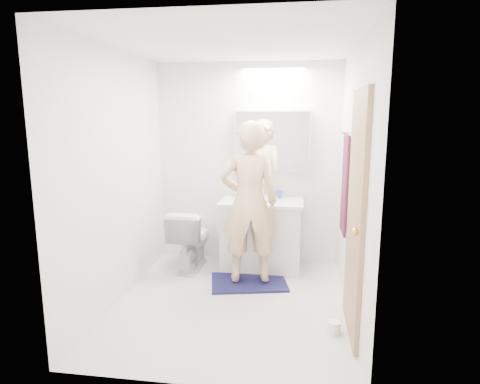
% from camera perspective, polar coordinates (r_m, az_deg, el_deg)
% --- Properties ---
extents(floor, '(2.50, 2.50, 0.00)m').
position_cam_1_polar(floor, '(4.12, -1.24, -15.15)').
color(floor, silver).
rests_on(floor, ground).
extents(ceiling, '(2.50, 2.50, 0.00)m').
position_cam_1_polar(ceiling, '(3.75, -1.39, 19.97)').
color(ceiling, white).
rests_on(ceiling, floor).
extents(wall_back, '(2.50, 0.00, 2.50)m').
position_cam_1_polar(wall_back, '(4.98, 1.10, 3.85)').
color(wall_back, white).
rests_on(wall_back, floor).
extents(wall_front, '(2.50, 0.00, 2.50)m').
position_cam_1_polar(wall_front, '(2.55, -6.01, -2.91)').
color(wall_front, white).
rests_on(wall_front, floor).
extents(wall_left, '(0.00, 2.50, 2.50)m').
position_cam_1_polar(wall_left, '(4.08, -16.73, 1.86)').
color(wall_left, white).
rests_on(wall_left, floor).
extents(wall_right, '(0.00, 2.50, 2.50)m').
position_cam_1_polar(wall_right, '(3.73, 15.59, 1.11)').
color(wall_right, white).
rests_on(wall_right, floor).
extents(vanity_cabinet, '(0.90, 0.55, 0.78)m').
position_cam_1_polar(vanity_cabinet, '(4.85, 2.99, -6.16)').
color(vanity_cabinet, silver).
rests_on(vanity_cabinet, floor).
extents(countertop, '(0.95, 0.58, 0.04)m').
position_cam_1_polar(countertop, '(4.74, 3.04, -1.41)').
color(countertop, white).
rests_on(countertop, vanity_cabinet).
extents(sink_basin, '(0.36, 0.36, 0.03)m').
position_cam_1_polar(sink_basin, '(4.76, 3.08, -0.93)').
color(sink_basin, silver).
rests_on(sink_basin, countertop).
extents(faucet, '(0.02, 0.02, 0.16)m').
position_cam_1_polar(faucet, '(4.94, 3.29, 0.26)').
color(faucet, silver).
rests_on(faucet, countertop).
extents(medicine_cabinet, '(0.88, 0.14, 0.70)m').
position_cam_1_polar(medicine_cabinet, '(4.85, 4.55, 7.19)').
color(medicine_cabinet, white).
rests_on(medicine_cabinet, wall_back).
extents(mirror_panel, '(0.84, 0.01, 0.66)m').
position_cam_1_polar(mirror_panel, '(4.77, 4.49, 7.14)').
color(mirror_panel, silver).
rests_on(mirror_panel, medicine_cabinet).
extents(toilet, '(0.42, 0.72, 0.72)m').
position_cam_1_polar(toilet, '(4.89, -6.89, -6.45)').
color(toilet, white).
rests_on(toilet, floor).
extents(bath_rug, '(0.90, 0.71, 0.02)m').
position_cam_1_polar(bath_rug, '(4.55, 1.23, -12.39)').
color(bath_rug, '#161846').
rests_on(bath_rug, floor).
extents(person, '(0.69, 0.53, 1.69)m').
position_cam_1_polar(person, '(4.28, 1.27, -1.47)').
color(person, '#E3BA88').
rests_on(person, bath_rug).
extents(door, '(0.04, 0.80, 2.00)m').
position_cam_1_polar(door, '(3.43, 15.80, -3.15)').
color(door, '#AA7A55').
rests_on(door, wall_right).
extents(door_knob, '(0.06, 0.06, 0.06)m').
position_cam_1_polar(door_knob, '(3.15, 15.72, -5.32)').
color(door_knob, gold).
rests_on(door_knob, door).
extents(towel, '(0.02, 0.42, 1.00)m').
position_cam_1_polar(towel, '(4.28, 14.34, 1.03)').
color(towel, '#171239').
rests_on(towel, wall_right).
extents(towel_hook, '(0.07, 0.02, 0.02)m').
position_cam_1_polar(towel_hook, '(4.23, 14.49, 7.99)').
color(towel_hook, silver).
rests_on(towel_hook, wall_right).
extents(soap_bottle_a, '(0.13, 0.13, 0.25)m').
position_cam_1_polar(soap_bottle_a, '(4.89, 0.09, 0.71)').
color(soap_bottle_a, beige).
rests_on(soap_bottle_a, countertop).
extents(soap_bottle_b, '(0.08, 0.08, 0.17)m').
position_cam_1_polar(soap_bottle_b, '(4.92, 0.77, 0.28)').
color(soap_bottle_b, '#5A8CC2').
rests_on(soap_bottle_b, countertop).
extents(toothbrush_cup, '(0.12, 0.12, 0.09)m').
position_cam_1_polar(toothbrush_cup, '(4.87, 5.42, -0.34)').
color(toothbrush_cup, '#3E54BB').
rests_on(toothbrush_cup, countertop).
extents(toilet_paper_roll, '(0.11, 0.11, 0.10)m').
position_cam_1_polar(toilet_paper_roll, '(3.69, 12.94, -17.83)').
color(toilet_paper_roll, white).
rests_on(toilet_paper_roll, floor).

